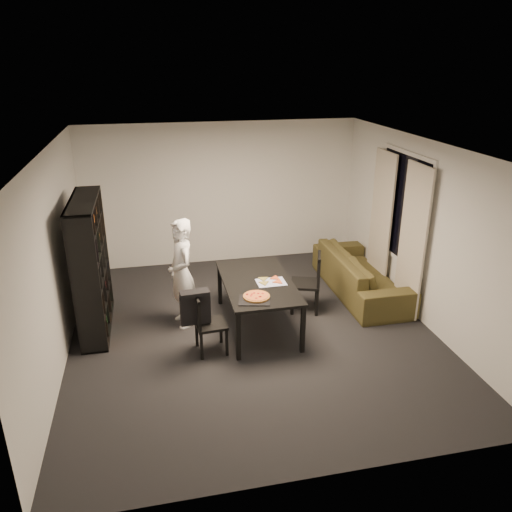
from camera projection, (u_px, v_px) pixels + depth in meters
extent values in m
cube|color=black|center=(252.00, 331.00, 7.13)|extent=(5.00, 5.50, 0.01)
cube|color=white|center=(252.00, 147.00, 6.16)|extent=(5.00, 5.50, 0.01)
cube|color=white|center=(221.00, 194.00, 9.14)|extent=(5.00, 0.01, 2.60)
cube|color=white|center=(320.00, 359.00, 4.15)|extent=(5.00, 0.01, 2.60)
cube|color=white|center=(54.00, 261.00, 6.15)|extent=(0.01, 5.50, 2.60)
cube|color=white|center=(423.00, 233.00, 7.14)|extent=(0.01, 5.50, 2.60)
cube|color=black|center=(403.00, 208.00, 7.61)|extent=(0.02, 1.40, 1.60)
cube|color=white|center=(403.00, 208.00, 7.61)|extent=(0.03, 1.52, 1.72)
cube|color=beige|center=(412.00, 241.00, 7.25)|extent=(0.03, 0.70, 2.25)
cube|color=beige|center=(381.00, 220.00, 8.19)|extent=(0.03, 0.70, 2.25)
cube|color=black|center=(91.00, 266.00, 6.90)|extent=(0.35, 1.50, 1.90)
cube|color=black|center=(258.00, 282.00, 7.01)|extent=(0.95, 1.71, 0.04)
cube|color=black|center=(238.00, 337.00, 6.33)|extent=(0.06, 0.06, 0.67)
cube|color=black|center=(303.00, 329.00, 6.50)|extent=(0.06, 0.06, 0.67)
cube|color=black|center=(220.00, 284.00, 7.79)|extent=(0.06, 0.06, 0.67)
cube|color=black|center=(273.00, 279.00, 7.96)|extent=(0.06, 0.06, 0.67)
cube|color=black|center=(211.00, 324.00, 6.50)|extent=(0.42, 0.42, 0.04)
cube|color=black|center=(197.00, 311.00, 6.37)|extent=(0.07, 0.39, 0.42)
cube|color=black|center=(196.00, 297.00, 6.30)|extent=(0.06, 0.37, 0.05)
cube|color=black|center=(227.00, 342.00, 6.48)|extent=(0.04, 0.04, 0.38)
cube|color=black|center=(221.00, 330.00, 6.77)|extent=(0.04, 0.04, 0.38)
cube|color=black|center=(202.00, 347.00, 6.39)|extent=(0.04, 0.04, 0.38)
cube|color=black|center=(197.00, 334.00, 6.68)|extent=(0.04, 0.04, 0.38)
cube|color=black|center=(305.00, 284.00, 7.57)|extent=(0.54, 0.54, 0.04)
cube|color=black|center=(319.00, 269.00, 7.46)|extent=(0.17, 0.42, 0.46)
cube|color=black|center=(319.00, 256.00, 7.38)|extent=(0.16, 0.39, 0.05)
cube|color=black|center=(293.00, 291.00, 7.84)|extent=(0.04, 0.04, 0.42)
cube|color=black|center=(292.00, 302.00, 7.51)|extent=(0.04, 0.04, 0.42)
cube|color=black|center=(317.00, 293.00, 7.81)|extent=(0.04, 0.04, 0.42)
cube|color=black|center=(317.00, 303.00, 7.47)|extent=(0.04, 0.04, 0.42)
cube|color=black|center=(195.00, 309.00, 6.36)|extent=(0.39, 0.11, 0.42)
cube|color=black|center=(195.00, 293.00, 6.27)|extent=(0.38, 0.19, 0.05)
imported|color=white|center=(182.00, 273.00, 7.04)|extent=(0.51, 0.66, 1.59)
cube|color=black|center=(254.00, 300.00, 6.44)|extent=(0.46, 0.40, 0.01)
cylinder|color=#A2682F|center=(256.00, 296.00, 6.50)|extent=(0.35, 0.35, 0.02)
cylinder|color=orange|center=(256.00, 295.00, 6.49)|extent=(0.31, 0.31, 0.01)
cube|color=white|center=(271.00, 282.00, 6.95)|extent=(0.40, 0.30, 0.01)
imported|color=#3D3618|center=(361.00, 273.00, 8.20)|extent=(0.89, 2.29, 0.67)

